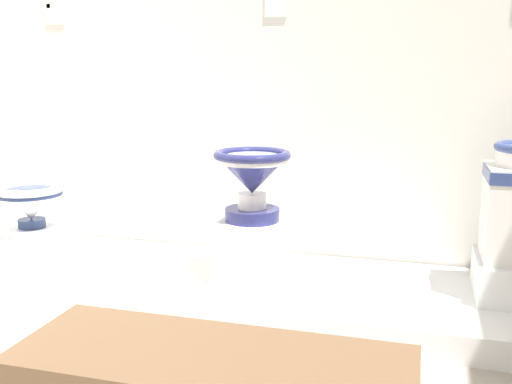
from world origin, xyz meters
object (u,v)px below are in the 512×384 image
antique_toilet_tall_cobalt (30,203)px  plinth_block_squat_floral (252,249)px  info_placard_first (55,13)px  info_placard_second (276,1)px  plinth_block_tall_cobalt (33,245)px  antique_toilet_squat_floral (252,175)px

antique_toilet_tall_cobalt → plinth_block_squat_floral: size_ratio=1.14×
info_placard_first → info_placard_second: 1.27m
plinth_block_tall_cobalt → plinth_block_squat_floral: 1.24m
info_placard_first → info_placard_second: size_ratio=0.80×
info_placard_second → antique_toilet_squat_floral: bearing=-89.4°
plinth_block_squat_floral → info_placard_first: info_placard_first is taller
info_placard_first → antique_toilet_tall_cobalt: bearing=-84.6°
plinth_block_tall_cobalt → antique_toilet_squat_floral: bearing=-2.7°
plinth_block_squat_floral → info_placard_first: size_ratio=2.49×
plinth_block_tall_cobalt → antique_toilet_tall_cobalt: antique_toilet_tall_cobalt is taller
plinth_block_tall_cobalt → info_placard_second: info_placard_second is taller
plinth_block_tall_cobalt → plinth_block_squat_floral: bearing=-2.7°
plinth_block_tall_cobalt → info_placard_first: 1.29m
antique_toilet_tall_cobalt → antique_toilet_squat_floral: antique_toilet_squat_floral is taller
info_placard_first → plinth_block_tall_cobalt: bearing=-84.6°
plinth_block_squat_floral → antique_toilet_squat_floral: 0.35m
antique_toilet_squat_floral → info_placard_first: bearing=161.0°
info_placard_first → antique_toilet_squat_floral: bearing=-19.0°
antique_toilet_tall_cobalt → plinth_block_squat_floral: antique_toilet_tall_cobalt is taller
antique_toilet_tall_cobalt → info_placard_second: (1.23, 0.38, 1.03)m
info_placard_first → info_placard_second: (1.27, 0.00, 0.02)m
antique_toilet_tall_cobalt → antique_toilet_squat_floral: size_ratio=1.00×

